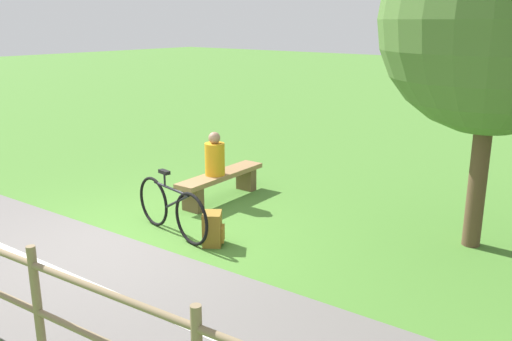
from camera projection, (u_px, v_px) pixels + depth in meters
ground_plane at (128, 244)px, 7.44m from camera, size 80.00×80.00×0.00m
bench at (221, 181)px, 9.21m from camera, size 1.91×0.49×0.47m
person_seated at (215, 157)px, 8.97m from camera, size 0.35×0.35×0.73m
bicycle at (171, 209)px, 7.68m from camera, size 0.32×1.71×0.92m
backpack at (213, 229)px, 7.37m from camera, size 0.39×0.38×0.46m
tree_by_path at (496, 20)px, 6.63m from camera, size 2.85×2.85×4.40m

